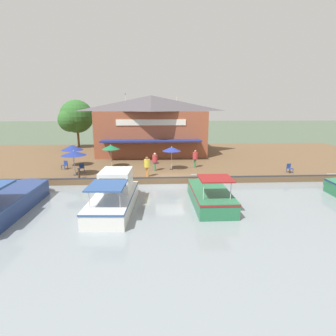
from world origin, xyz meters
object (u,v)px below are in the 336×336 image
Objects in this scene: mooring_post at (79,173)px; patio_umbrella_mid_patio_left at (74,153)px; cafe_chair_under_first_umbrella at (155,159)px; tree_downstream_bank at (75,117)px; patio_umbrella_mid_patio_right at (172,149)px; cafe_chair_far_corner_seat at (82,167)px; person_at_quay_edge at (195,156)px; person_mid_patio at (155,159)px; patio_umbrella_back_row at (72,147)px; waterfront_restaurant at (152,124)px; motorboat_distant_upstream at (208,193)px; motorboat_fourth_along at (116,194)px; motorboat_mid_row at (6,199)px; patio_umbrella_far_corner at (111,147)px; cafe_chair_back_row_seat at (65,164)px; person_near_entrance at (147,164)px; cafe_chair_beside_entrance at (289,168)px.

patio_umbrella_mid_patio_left is at bearing -150.60° from mooring_post.
cafe_chair_under_first_umbrella is 17.84m from tree_downstream_bank.
patio_umbrella_mid_patio_right reaches higher than cafe_chair_under_first_umbrella.
cafe_chair_far_corner_seat is 0.47× the size of person_at_quay_edge.
person_mid_patio is (3.36, 0.01, 0.65)m from cafe_chair_under_first_umbrella.
waterfront_restaurant is at bearing 135.09° from patio_umbrella_back_row.
cafe_chair_far_corner_seat is (-1.22, 0.29, -1.57)m from patio_umbrella_mid_patio_left.
motorboat_distant_upstream is at bearing 65.43° from mooring_post.
waterfront_restaurant reaches higher than motorboat_fourth_along.
person_at_quay_edge reaches higher than motorboat_mid_row.
patio_umbrella_back_row is 2.43× the size of mooring_post.
patio_umbrella_far_corner reaches higher than patio_umbrella_mid_patio_right.
patio_umbrella_mid_patio_right is 10.59m from patio_umbrella_back_row.
person_at_quay_edge is 8.69m from motorboat_distant_upstream.
tree_downstream_bank is (-15.90, -12.01, 3.47)m from person_mid_patio.
person_mid_patio is at bearing 83.06° from cafe_chair_back_row_seat.
motorboat_distant_upstream is at bearing 94.49° from motorboat_fourth_along.
person_at_quay_edge is (9.77, 4.55, -2.74)m from waterfront_restaurant.
cafe_chair_under_first_umbrella is 7.87m from cafe_chair_far_corner_seat.
person_mid_patio reaches higher than cafe_chair_far_corner_seat.
patio_umbrella_mid_patio_right is 0.30× the size of motorboat_fourth_along.
patio_umbrella_back_row is 12.96m from person_at_quay_edge.
waterfront_restaurant is 11.91m from patio_umbrella_back_row.
patio_umbrella_far_corner reaches higher than motorboat_mid_row.
person_mid_patio reaches higher than cafe_chair_back_row_seat.
patio_umbrella_mid_patio_right is at bearing 109.76° from mooring_post.
person_mid_patio is at bearing 0.20° from cafe_chair_under_first_umbrella.
tree_downstream_bank reaches higher than mooring_post.
cafe_chair_far_corner_seat is at bearing 29.95° from patio_umbrella_back_row.
patio_umbrella_far_corner is 4.86m from cafe_chair_back_row_seat.
person_near_entrance is (4.07, 3.82, -0.93)m from patio_umbrella_far_corner.
tree_downstream_bank reaches higher than person_mid_patio.
cafe_chair_far_corner_seat is 0.46× the size of person_near_entrance.
waterfront_restaurant is at bearing 138.75° from cafe_chair_back_row_seat.
motorboat_mid_row is (8.58, -11.54, -1.92)m from patio_umbrella_mid_patio_right.
cafe_chair_back_row_seat is 9.34m from motorboat_mid_row.
person_at_quay_edge is (-2.63, 11.49, -0.90)m from patio_umbrella_mid_patio_left.
patio_umbrella_mid_patio_left is 0.99× the size of patio_umbrella_mid_patio_right.
cafe_chair_beside_entrance is 16.81m from motorboat_fourth_along.
waterfront_restaurant is at bearing 150.74° from patio_umbrella_mid_patio_left.
patio_umbrella_far_corner is at bearing 27.94° from tree_downstream_bank.
cafe_chair_under_first_umbrella is 1.00× the size of cafe_chair_beside_entrance.
cafe_chair_far_corner_seat is at bearing -150.70° from motorboat_fourth_along.
person_near_entrance is 0.25× the size of tree_downstream_bank.
cafe_chair_far_corner_seat is at bearing -30.77° from waterfront_restaurant.
person_mid_patio is at bearing 161.03° from motorboat_fourth_along.
motorboat_distant_upstream is at bearing 12.86° from waterfront_restaurant.
patio_umbrella_mid_patio_right is at bearing 126.63° from motorboat_mid_row.
patio_umbrella_mid_patio_left reaches higher than cafe_chair_back_row_seat.
cafe_chair_back_row_seat and cafe_chair_far_corner_seat have the same top height.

